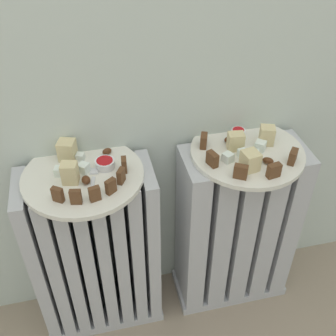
{
  "coord_description": "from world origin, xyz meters",
  "views": [
    {
      "loc": [
        -0.18,
        -0.49,
        1.19
      ],
      "look_at": [
        0.0,
        0.28,
        0.55
      ],
      "focal_mm": 44.37,
      "sensor_mm": 36.0,
      "label": 1
    }
  ],
  "objects_px": {
    "radiator_left": "(96,255)",
    "plate_right": "(247,152)",
    "jam_bowl_right": "(238,133)",
    "jam_bowl_left": "(105,163)",
    "plate_left": "(83,176)",
    "fork": "(93,179)",
    "radiator_right": "(235,230)"
  },
  "relations": [
    {
      "from": "radiator_left",
      "to": "plate_right",
      "type": "height_order",
      "value": "plate_right"
    },
    {
      "from": "jam_bowl_right",
      "to": "jam_bowl_left",
      "type": "bearing_deg",
      "value": -172.42
    },
    {
      "from": "plate_left",
      "to": "plate_right",
      "type": "xyz_separation_m",
      "value": [
        0.41,
        0.0,
        0.0
      ]
    },
    {
      "from": "plate_left",
      "to": "jam_bowl_left",
      "type": "height_order",
      "value": "jam_bowl_left"
    },
    {
      "from": "fork",
      "to": "radiator_right",
      "type": "bearing_deg",
      "value": 3.77
    },
    {
      "from": "jam_bowl_left",
      "to": "fork",
      "type": "relative_size",
      "value": 0.49
    },
    {
      "from": "jam_bowl_left",
      "to": "jam_bowl_right",
      "type": "xyz_separation_m",
      "value": [
        0.35,
        0.05,
        0.0
      ]
    },
    {
      "from": "jam_bowl_right",
      "to": "fork",
      "type": "height_order",
      "value": "jam_bowl_right"
    },
    {
      "from": "fork",
      "to": "plate_left",
      "type": "bearing_deg",
      "value": 131.51
    },
    {
      "from": "plate_left",
      "to": "radiator_left",
      "type": "bearing_deg",
      "value": 180.0
    },
    {
      "from": "plate_left",
      "to": "jam_bowl_left",
      "type": "relative_size",
      "value": 6.08
    },
    {
      "from": "radiator_right",
      "to": "jam_bowl_left",
      "type": "bearing_deg",
      "value": 177.72
    },
    {
      "from": "plate_left",
      "to": "plate_right",
      "type": "relative_size",
      "value": 1.0
    },
    {
      "from": "radiator_left",
      "to": "radiator_right",
      "type": "xyz_separation_m",
      "value": [
        0.41,
        0.0,
        0.0
      ]
    },
    {
      "from": "plate_right",
      "to": "radiator_left",
      "type": "bearing_deg",
      "value": 180.0
    },
    {
      "from": "radiator_left",
      "to": "jam_bowl_right",
      "type": "bearing_deg",
      "value": 8.53
    },
    {
      "from": "radiator_right",
      "to": "jam_bowl_right",
      "type": "xyz_separation_m",
      "value": [
        -0.0,
        0.06,
        0.31
      ]
    },
    {
      "from": "jam_bowl_left",
      "to": "fork",
      "type": "distance_m",
      "value": 0.05
    },
    {
      "from": "radiator_left",
      "to": "plate_left",
      "type": "relative_size",
      "value": 1.93
    },
    {
      "from": "plate_left",
      "to": "jam_bowl_right",
      "type": "xyz_separation_m",
      "value": [
        0.41,
        0.06,
        0.02
      ]
    },
    {
      "from": "radiator_right",
      "to": "fork",
      "type": "distance_m",
      "value": 0.49
    },
    {
      "from": "plate_left",
      "to": "jam_bowl_left",
      "type": "bearing_deg",
      "value": 14.55
    },
    {
      "from": "radiator_right",
      "to": "plate_left",
      "type": "height_order",
      "value": "plate_left"
    },
    {
      "from": "radiator_left",
      "to": "jam_bowl_right",
      "type": "relative_size",
      "value": 15.05
    },
    {
      "from": "jam_bowl_right",
      "to": "radiator_left",
      "type": "bearing_deg",
      "value": -171.47
    },
    {
      "from": "plate_right",
      "to": "jam_bowl_right",
      "type": "distance_m",
      "value": 0.06
    },
    {
      "from": "radiator_right",
      "to": "jam_bowl_right",
      "type": "height_order",
      "value": "jam_bowl_right"
    },
    {
      "from": "radiator_left",
      "to": "jam_bowl_left",
      "type": "height_order",
      "value": "jam_bowl_left"
    },
    {
      "from": "plate_left",
      "to": "fork",
      "type": "height_order",
      "value": "fork"
    },
    {
      "from": "plate_left",
      "to": "plate_right",
      "type": "bearing_deg",
      "value": 0.0
    },
    {
      "from": "radiator_right",
      "to": "plate_right",
      "type": "distance_m",
      "value": 0.29
    },
    {
      "from": "radiator_right",
      "to": "plate_right",
      "type": "xyz_separation_m",
      "value": [
        0.0,
        0.0,
        0.29
      ]
    }
  ]
}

